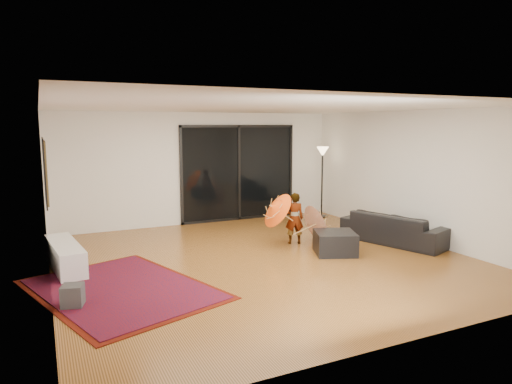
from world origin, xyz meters
TOP-DOWN VIEW (x-y plane):
  - floor at (0.00, 0.00)m, footprint 7.00×7.00m
  - ceiling at (0.00, 0.00)m, footprint 7.00×7.00m
  - wall_back at (0.00, 3.50)m, footprint 7.00×0.00m
  - wall_front at (0.00, -3.50)m, footprint 7.00×0.00m
  - wall_left at (-3.50, 0.00)m, footprint 0.00×7.00m
  - wall_right at (3.50, 0.00)m, footprint 0.00×7.00m
  - sliding_door at (1.00, 3.47)m, footprint 3.06×0.07m
  - painting at (-3.46, 1.00)m, footprint 0.04×1.28m
  - media_console at (-3.25, 0.94)m, footprint 0.59×1.66m
  - speaker at (-3.25, -0.85)m, footprint 0.33×0.33m
  - persian_rug at (-2.57, -0.46)m, footprint 2.91×3.45m
  - sofa at (2.95, -0.06)m, footprint 1.46×2.28m
  - ottoman at (1.38, -0.21)m, footprint 0.95×0.95m
  - floor_lamp at (3.10, 2.84)m, footprint 0.32×0.32m
  - child at (1.06, 0.76)m, footprint 0.44×0.36m
  - parasol_orange at (0.51, 0.71)m, footprint 0.56×0.75m
  - parasol_white at (1.66, 0.61)m, footprint 0.53×0.81m

SIDE VIEW (x-z plane):
  - floor at x=0.00m, z-range 0.00..0.00m
  - persian_rug at x=-2.57m, z-range 0.00..0.02m
  - speaker at x=-3.25m, z-range 0.00..0.31m
  - ottoman at x=1.38m, z-range 0.00..0.42m
  - media_console at x=-3.25m, z-range 0.00..0.45m
  - sofa at x=2.95m, z-range 0.00..0.62m
  - parasol_white at x=1.66m, z-range 0.07..0.94m
  - child at x=1.06m, z-range 0.00..1.05m
  - parasol_orange at x=0.51m, z-range 0.31..1.16m
  - sliding_door at x=1.00m, z-range 0.00..2.40m
  - wall_back at x=0.00m, z-range -2.15..4.85m
  - wall_front at x=0.00m, z-range -2.15..4.85m
  - wall_left at x=-3.50m, z-range -2.15..4.85m
  - wall_right at x=3.50m, z-range -2.15..4.85m
  - floor_lamp at x=3.10m, z-range 0.53..2.38m
  - painting at x=-3.46m, z-range 1.11..2.19m
  - ceiling at x=0.00m, z-range 2.70..2.70m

